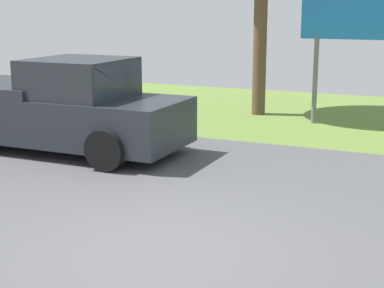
# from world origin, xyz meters

# --- Properties ---
(ground_plane) EXTENTS (40.00, 22.00, 0.20)m
(ground_plane) POSITION_xyz_m (0.00, 2.95, -0.05)
(ground_plane) COLOR #4C4C4F
(pickup_truck) EXTENTS (5.20, 2.28, 1.88)m
(pickup_truck) POSITION_xyz_m (-4.16, 3.77, 0.87)
(pickup_truck) COLOR #23282D
(pickup_truck) RESTS_ON ground_plane
(roadside_billboard) EXTENTS (2.60, 0.12, 3.50)m
(roadside_billboard) POSITION_xyz_m (0.80, 8.70, 2.55)
(roadside_billboard) COLOR slate
(roadside_billboard) RESTS_ON ground_plane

